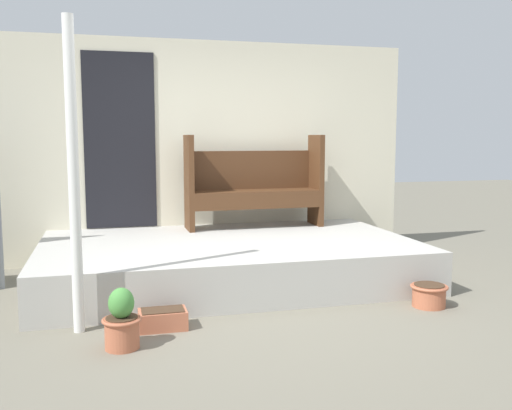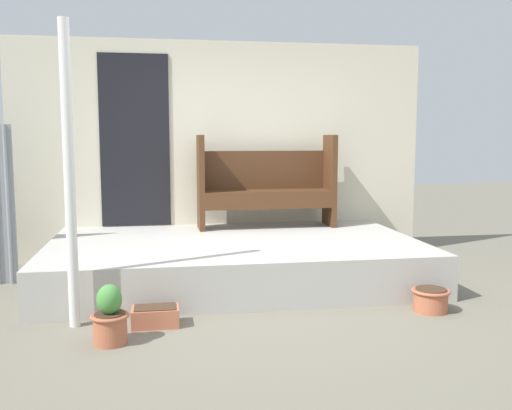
{
  "view_description": "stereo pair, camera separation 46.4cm",
  "coord_description": "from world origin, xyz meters",
  "views": [
    {
      "loc": [
        -1.21,
        -4.51,
        1.49
      ],
      "look_at": [
        0.09,
        0.39,
        0.87
      ],
      "focal_mm": 40.0,
      "sensor_mm": 36.0,
      "label": 1
    },
    {
      "loc": [
        -0.75,
        -4.61,
        1.49
      ],
      "look_at": [
        0.09,
        0.39,
        0.87
      ],
      "focal_mm": 40.0,
      "sensor_mm": 36.0,
      "label": 2
    }
  ],
  "objects": [
    {
      "name": "flower_pot_middle",
      "position": [
        1.49,
        -0.21,
        0.11
      ],
      "size": [
        0.33,
        0.33,
        0.2
      ],
      "color": "#B26042",
      "rests_on": "ground_plane"
    },
    {
      "name": "planter_box_rect",
      "position": [
        -0.82,
        -0.2,
        0.08
      ],
      "size": [
        0.37,
        0.23,
        0.15
      ],
      "color": "#B76647",
      "rests_on": "ground_plane"
    },
    {
      "name": "bench",
      "position": [
        0.46,
        1.93,
        0.95
      ],
      "size": [
        1.6,
        0.42,
        1.08
      ],
      "rotation": [
        0.0,
        0.0,
        0.01
      ],
      "color": "#4C2D19",
      "rests_on": "porch_slab"
    },
    {
      "name": "flower_pot_left",
      "position": [
        -1.13,
        -0.54,
        0.19
      ],
      "size": [
        0.28,
        0.28,
        0.44
      ],
      "color": "#B26042",
      "rests_on": "ground_plane"
    },
    {
      "name": "porch_slab",
      "position": [
        -0.01,
        1.12,
        0.21
      ],
      "size": [
        3.74,
        2.24,
        0.42
      ],
      "color": "#B2AFA8",
      "rests_on": "ground_plane"
    },
    {
      "name": "ground_plane",
      "position": [
        0.0,
        0.0,
        0.0
      ],
      "size": [
        24.0,
        24.0,
        0.0
      ],
      "primitive_type": "plane",
      "color": "#706B5B"
    },
    {
      "name": "support_post",
      "position": [
        -1.44,
        -0.1,
        1.18
      ],
      "size": [
        0.08,
        0.08,
        2.36
      ],
      "color": "white",
      "rests_on": "ground_plane"
    },
    {
      "name": "house_wall",
      "position": [
        -0.05,
        2.27,
        1.31
      ],
      "size": [
        4.94,
        0.08,
        2.6
      ],
      "color": "beige",
      "rests_on": "ground_plane"
    }
  ]
}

